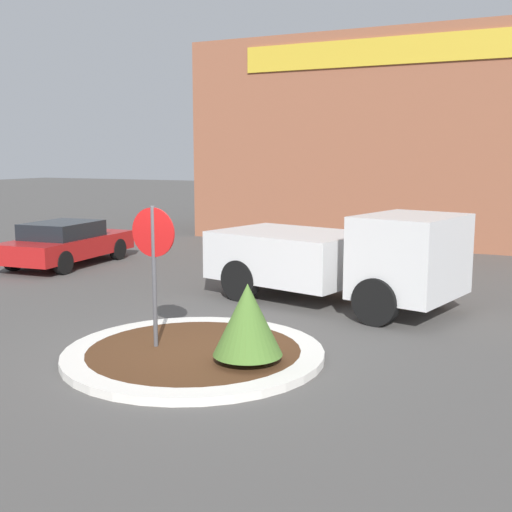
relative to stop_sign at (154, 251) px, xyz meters
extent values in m
plane|color=#514F4C|center=(0.65, 0.12, -1.69)|extent=(120.00, 120.00, 0.00)
cylinder|color=silver|center=(0.65, 0.12, -1.63)|extent=(4.17, 4.17, 0.13)
cylinder|color=#4C2D19|center=(0.65, 0.12, -1.62)|extent=(3.42, 3.42, 0.13)
cylinder|color=#4C4C51|center=(0.00, 0.00, -0.48)|extent=(0.07, 0.07, 2.41)
cylinder|color=#B71414|center=(0.00, 0.00, 0.31)|extent=(0.79, 0.03, 0.79)
cylinder|color=brown|center=(1.71, -0.10, -1.50)|extent=(0.08, 0.08, 0.12)
cone|color=#4C752D|center=(1.71, -0.10, -0.89)|extent=(1.05, 1.05, 1.08)
cube|color=silver|center=(3.17, 4.27, -0.47)|extent=(2.19, 2.57, 1.62)
cube|color=silver|center=(0.33, 4.93, -0.74)|extent=(3.69, 3.03, 1.07)
cube|color=black|center=(3.76, 4.13, -0.18)|extent=(0.49, 1.96, 0.57)
cylinder|color=black|center=(3.25, 5.36, -1.23)|extent=(0.95, 0.46, 0.92)
cylinder|color=black|center=(2.76, 3.25, -1.23)|extent=(0.95, 0.46, 0.92)
cylinder|color=black|center=(0.00, 6.12, -1.23)|extent=(0.95, 0.46, 0.92)
cylinder|color=black|center=(-0.49, 4.01, -1.23)|extent=(0.95, 0.46, 0.92)
cube|color=#93563D|center=(0.68, 16.39, 2.02)|extent=(15.86, 6.00, 7.41)
cube|color=gold|center=(0.68, 13.36, 4.91)|extent=(11.10, 0.08, 0.90)
cube|color=#B21919|center=(-7.16, 6.01, -1.13)|extent=(2.16, 4.42, 0.56)
cube|color=black|center=(-7.14, 5.80, -0.63)|extent=(1.77, 2.18, 0.45)
cylinder|color=black|center=(-8.10, 7.27, -1.36)|extent=(0.25, 0.66, 0.65)
cylinder|color=black|center=(-6.43, 7.41, -1.36)|extent=(0.25, 0.66, 0.65)
cylinder|color=black|center=(-7.89, 4.62, -1.36)|extent=(0.25, 0.66, 0.65)
cylinder|color=black|center=(-6.22, 4.75, -1.36)|extent=(0.25, 0.66, 0.65)
camera|label=1|loc=(5.79, -8.40, 1.53)|focal=45.00mm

